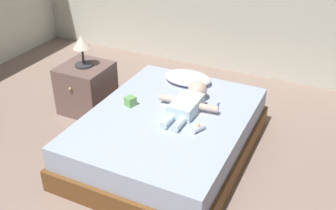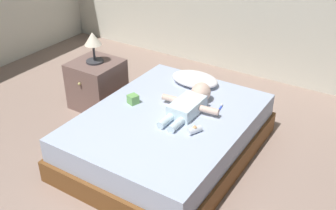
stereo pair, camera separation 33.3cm
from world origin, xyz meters
name	(u,v)px [view 1 (the left image)]	position (x,y,z in m)	size (l,w,h in m)	color
bed	(168,135)	(-0.11, 1.02, 0.20)	(1.34, 1.75, 0.40)	brown
pillow	(188,78)	(-0.21, 1.66, 0.45)	(0.47, 0.32, 0.10)	white
baby	(189,102)	(0.00, 1.21, 0.46)	(0.55, 0.68, 0.18)	silver
toothbrush	(218,105)	(0.21, 1.35, 0.41)	(0.04, 0.13, 0.02)	blue
nightstand	(87,88)	(-1.21, 1.35, 0.25)	(0.47, 0.50, 0.50)	#735750
lamp	(82,45)	(-1.21, 1.35, 0.72)	(0.18, 0.18, 0.32)	#333338
toy_block	(130,101)	(-0.49, 1.03, 0.44)	(0.10, 0.10, 0.08)	#71B459
baby_bottle	(198,128)	(0.21, 0.91, 0.43)	(0.10, 0.13, 0.07)	white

